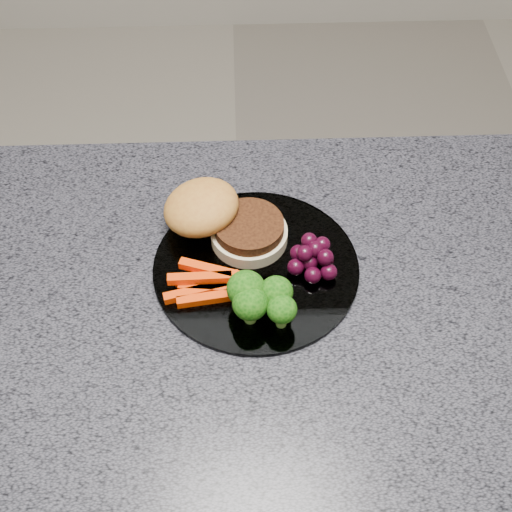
{
  "coord_description": "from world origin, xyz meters",
  "views": [
    {
      "loc": [
        0.0,
        -0.5,
        1.61
      ],
      "look_at": [
        0.02,
        0.06,
        0.93
      ],
      "focal_mm": 50.0,
      "sensor_mm": 36.0,
      "label": 1
    }
  ],
  "objects_px": {
    "burger": "(218,218)",
    "island_cabinet": "(243,463)",
    "grape_bunch": "(314,257)",
    "plate": "(256,268)"
  },
  "relations": [
    {
      "from": "island_cabinet",
      "to": "burger",
      "type": "height_order",
      "value": "burger"
    },
    {
      "from": "island_cabinet",
      "to": "plate",
      "type": "relative_size",
      "value": 4.62
    },
    {
      "from": "burger",
      "to": "island_cabinet",
      "type": "bearing_deg",
      "value": -57.19
    },
    {
      "from": "island_cabinet",
      "to": "burger",
      "type": "bearing_deg",
      "value": 100.74
    },
    {
      "from": "island_cabinet",
      "to": "grape_bunch",
      "type": "xyz_separation_m",
      "value": [
        0.1,
        0.06,
        0.49
      ]
    },
    {
      "from": "burger",
      "to": "plate",
      "type": "bearing_deg",
      "value": -30.97
    },
    {
      "from": "burger",
      "to": "grape_bunch",
      "type": "bearing_deg",
      "value": -6.19
    },
    {
      "from": "grape_bunch",
      "to": "plate",
      "type": "bearing_deg",
      "value": 178.68
    },
    {
      "from": "burger",
      "to": "grape_bunch",
      "type": "distance_m",
      "value": 0.13
    },
    {
      "from": "island_cabinet",
      "to": "plate",
      "type": "xyz_separation_m",
      "value": [
        0.02,
        0.06,
        0.47
      ]
    }
  ]
}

